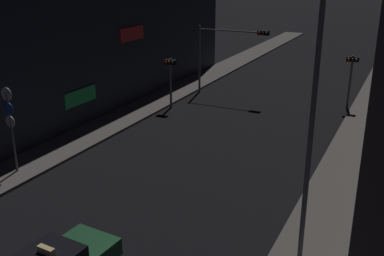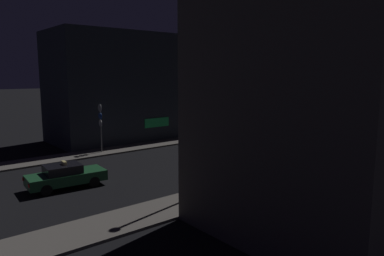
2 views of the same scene
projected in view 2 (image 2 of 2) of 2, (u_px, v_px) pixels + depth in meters
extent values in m
cube|color=#5B5651|center=(250.00, 130.00, 42.54)|extent=(2.65, 68.17, 0.13)
cube|color=#5B5651|center=(371.00, 149.00, 31.76)|extent=(2.65, 68.17, 0.13)
cube|color=#282D38|center=(180.00, 85.00, 41.49)|extent=(7.44, 28.91, 10.66)
cube|color=#26CC66|center=(157.00, 122.00, 35.50)|extent=(0.08, 2.80, 0.90)
cube|color=red|center=(201.00, 90.00, 38.68)|extent=(0.08, 2.80, 0.90)
cube|color=white|center=(299.00, 125.00, 22.06)|extent=(0.08, 2.80, 0.90)
cube|color=#1E512D|center=(67.00, 178.00, 21.23)|extent=(2.09, 4.51, 0.60)
cube|color=black|center=(63.00, 169.00, 21.03)|extent=(1.71, 2.08, 0.50)
cube|color=red|center=(23.00, 179.00, 20.54)|extent=(0.24, 0.08, 0.16)
cube|color=red|center=(29.00, 186.00, 19.33)|extent=(0.24, 0.08, 0.16)
cylinder|color=black|center=(85.00, 176.00, 22.70)|extent=(0.26, 0.65, 0.64)
cylinder|color=black|center=(94.00, 182.00, 21.42)|extent=(0.26, 0.65, 0.64)
cylinder|color=black|center=(39.00, 183.00, 21.13)|extent=(0.26, 0.65, 0.64)
cylinder|color=black|center=(46.00, 190.00, 19.85)|extent=(0.26, 0.65, 0.64)
cube|color=#F4E08C|center=(64.00, 163.00, 21.04)|extent=(0.57, 0.22, 0.20)
cylinder|color=slate|center=(251.00, 111.00, 39.85)|extent=(0.16, 0.16, 5.08)
cylinder|color=slate|center=(269.00, 91.00, 37.63)|extent=(4.91, 0.10, 0.10)
cube|color=black|center=(289.00, 92.00, 35.76)|extent=(0.80, 0.28, 0.32)
sphere|color=red|center=(286.00, 92.00, 35.84)|extent=(0.20, 0.20, 0.20)
sphere|color=#3F2D0C|center=(288.00, 92.00, 35.65)|extent=(0.20, 0.20, 0.20)
sphere|color=#0C3319|center=(290.00, 93.00, 35.46)|extent=(0.20, 0.20, 0.20)
cylinder|color=slate|center=(221.00, 122.00, 37.08)|extent=(0.16, 0.16, 3.42)
cube|color=black|center=(221.00, 108.00, 36.86)|extent=(0.80, 0.28, 0.32)
sphere|color=red|center=(218.00, 108.00, 36.94)|extent=(0.20, 0.20, 0.20)
sphere|color=#3F2D0C|center=(219.00, 108.00, 36.75)|extent=(0.20, 0.20, 0.20)
sphere|color=#0C3319|center=(221.00, 109.00, 36.56)|extent=(0.20, 0.20, 0.20)
cylinder|color=slate|center=(349.00, 129.00, 31.98)|extent=(0.16, 0.16, 3.64)
cube|color=black|center=(350.00, 111.00, 31.74)|extent=(0.80, 0.28, 0.32)
sphere|color=red|center=(346.00, 111.00, 31.82)|extent=(0.20, 0.20, 0.20)
sphere|color=#3F2D0C|center=(349.00, 112.00, 31.63)|extent=(0.20, 0.20, 0.20)
sphere|color=#0C3319|center=(352.00, 112.00, 31.44)|extent=(0.20, 0.20, 0.20)
cylinder|color=slate|center=(101.00, 129.00, 30.22)|extent=(0.10, 0.10, 3.88)
cylinder|color=white|center=(100.00, 108.00, 29.94)|extent=(0.62, 0.03, 0.62)
cylinder|color=blue|center=(100.00, 116.00, 30.04)|extent=(0.58, 0.03, 0.58)
cylinder|color=white|center=(100.00, 123.00, 30.13)|extent=(0.55, 0.03, 0.55)
cylinder|color=slate|center=(195.00, 121.00, 18.81)|extent=(0.16, 0.16, 8.22)
sphere|color=#F4D88C|center=(195.00, 36.00, 18.16)|extent=(0.47, 0.47, 0.47)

